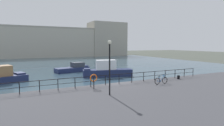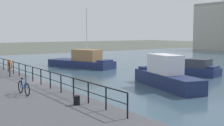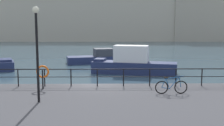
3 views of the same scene
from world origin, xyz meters
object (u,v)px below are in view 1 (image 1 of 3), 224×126
Objects in this scene: harbor_building at (66,42)px; moored_harbor_tender at (107,70)px; parked_bicycle at (161,80)px; life_ring_stand at (94,78)px; quay_lamp_post at (110,60)px; moored_cabin_cruiser at (74,68)px; mooring_bollard at (178,77)px.

moored_harbor_tender is at bearing -93.93° from harbor_building.
parked_bicycle is 1.27× the size of life_ring_stand.
life_ring_stand is 0.31× the size of quay_lamp_post.
life_ring_stand is (-2.42, -18.52, 1.36)m from moored_cabin_cruiser.
moored_cabin_cruiser reaches higher than mooring_bollard.
harbor_building is at bearing 82.04° from quay_lamp_post.
parked_bicycle is 0.39× the size of quay_lamp_post.
moored_harbor_tender reaches higher than moored_cabin_cruiser.
parked_bicycle is 7.31m from life_ring_stand.
quay_lamp_post is (-10.61, -2.89, 2.70)m from mooring_bollard.
parked_bicycle reaches higher than moored_cabin_cruiser.
life_ring_stand reaches higher than moored_cabin_cruiser.
harbor_building reaches higher than moored_harbor_tender.
mooring_bollard is 11.32m from quay_lamp_post.
parked_bicycle reaches higher than mooring_bollard.
quay_lamp_post is (-6.76, -1.55, 2.53)m from parked_bicycle.
quay_lamp_post is (-9.42, -67.36, -2.44)m from harbor_building.
moored_harbor_tender reaches higher than life_ring_stand.
parked_bicycle is at bearing -89.55° from moored_cabin_cruiser.
life_ring_stand is at bearing 74.21° from moored_harbor_tender.
harbor_building reaches higher than quay_lamp_post.
quay_lamp_post reaches higher than parked_bicycle.
mooring_bollard is 11.05m from life_ring_stand.
moored_harbor_tender is at bearing -76.86° from moored_cabin_cruiser.
harbor_building is 54.01m from moored_harbor_tender.
harbor_building is 64.69m from mooring_bollard.
harbor_building is 46.97m from moored_cabin_cruiser.
moored_harbor_tender is 12.58m from life_ring_stand.
moored_cabin_cruiser is at bearing 82.56° from life_ring_stand.
moored_harbor_tender is 4.69× the size of parked_bicycle.
moored_harbor_tender reaches higher than parked_bicycle.
quay_lamp_post reaches higher than life_ring_stand.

